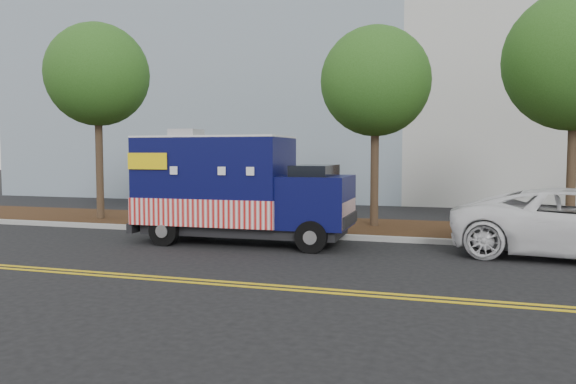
% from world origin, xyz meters
% --- Properties ---
extents(ground, '(120.00, 120.00, 0.00)m').
position_xyz_m(ground, '(0.00, 0.00, 0.00)').
color(ground, black).
rests_on(ground, ground).
extents(curb, '(120.00, 0.18, 0.15)m').
position_xyz_m(curb, '(0.00, 1.40, 0.07)').
color(curb, '#9E9E99').
rests_on(curb, ground).
extents(mulch_strip, '(120.00, 4.00, 0.15)m').
position_xyz_m(mulch_strip, '(0.00, 3.50, 0.07)').
color(mulch_strip, black).
rests_on(mulch_strip, ground).
extents(centerline_near, '(120.00, 0.10, 0.01)m').
position_xyz_m(centerline_near, '(0.00, -4.45, 0.01)').
color(centerline_near, gold).
rests_on(centerline_near, ground).
extents(centerline_far, '(120.00, 0.10, 0.01)m').
position_xyz_m(centerline_far, '(0.00, -4.70, 0.01)').
color(centerline_far, gold).
rests_on(centerline_far, ground).
extents(tree_a, '(3.58, 3.58, 6.99)m').
position_xyz_m(tree_a, '(-7.60, 2.74, 5.18)').
color(tree_a, '#38281C').
rests_on(tree_a, ground).
extents(tree_b, '(3.45, 3.45, 6.44)m').
position_xyz_m(tree_b, '(2.00, 3.61, 4.70)').
color(tree_b, '#38281C').
rests_on(tree_b, ground).
extents(tree_c, '(3.98, 3.98, 7.07)m').
position_xyz_m(tree_c, '(7.64, 3.50, 5.07)').
color(tree_c, '#38281C').
rests_on(tree_c, ground).
extents(sign_post, '(0.06, 0.06, 2.40)m').
position_xyz_m(sign_post, '(-2.28, 1.97, 1.20)').
color(sign_post, '#473828').
rests_on(sign_post, ground).
extents(food_truck, '(5.99, 2.38, 3.13)m').
position_xyz_m(food_truck, '(-1.34, -0.02, 1.42)').
color(food_truck, black).
rests_on(food_truck, ground).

